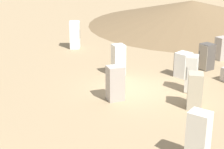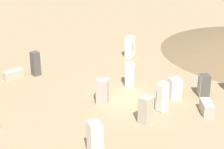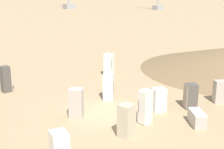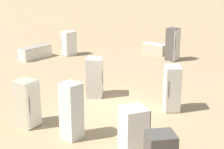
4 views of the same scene
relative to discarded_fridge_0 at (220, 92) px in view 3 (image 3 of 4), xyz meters
The scene contains 11 objects.
ground_plane 7.79m from the discarded_fridge_0, 109.61° to the right, with size 1000.00×1000.00×0.00m, color #9E8460.
discarded_fridge_0 is the anchor object (origin of this frame).
discarded_fridge_1 4.39m from the discarded_fridge_0, 105.08° to the right, with size 0.94×0.92×1.40m.
discarded_fridge_2 14.73m from the discarded_fridge_0, 132.53° to the right, with size 0.69×0.72×1.89m.
discarded_fridge_4 7.94m from the discarded_fridge_0, 85.49° to the right, with size 0.84×0.92×1.68m.
discarded_fridge_5 6.14m from the discarded_fridge_0, 90.90° to the right, with size 0.64×0.71×1.91m.
discarded_fridge_7 7.22m from the discarded_fridge_0, 127.69° to the right, with size 0.87×0.89×1.80m.
discarded_fridge_10 2.35m from the discarded_fridge_0, 98.26° to the right, with size 0.94×0.94×1.55m.
discarded_fridge_11 9.32m from the discarded_fridge_0, 108.59° to the right, with size 1.00×1.00×1.70m.
discarded_fridge_12 9.92m from the discarded_fridge_0, 166.96° to the right, with size 0.96×0.97×1.92m.
discarded_fridge_14 4.27m from the discarded_fridge_0, 67.57° to the right, with size 1.55×1.27×0.77m.
Camera 3 is at (14.69, -9.10, 6.96)m, focal length 50.00 mm.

